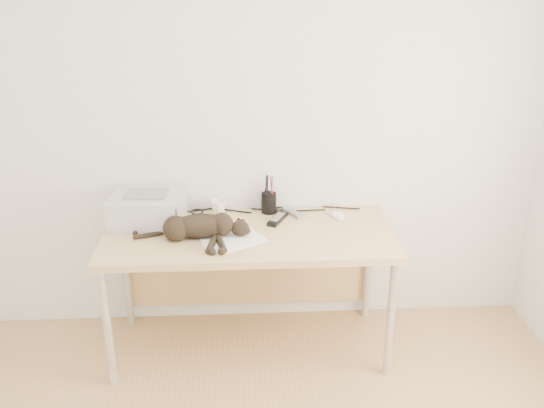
{
  "coord_description": "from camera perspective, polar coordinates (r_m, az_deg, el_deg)",
  "views": [
    {
      "loc": [
        -0.04,
        -1.64,
        2.13
      ],
      "look_at": [
        0.13,
        1.34,
        0.93
      ],
      "focal_mm": 40.0,
      "sensor_mm": 36.0,
      "label": 1
    }
  ],
  "objects": [
    {
      "name": "cable_tangle",
      "position": [
        3.62,
        -2.32,
        -0.62
      ],
      "size": [
        1.36,
        0.09,
        0.01
      ],
      "primitive_type": null,
      "color": "black",
      "rests_on": "desk"
    },
    {
      "name": "papers",
      "position": [
        3.26,
        -3.76,
        -3.37
      ],
      "size": [
        0.39,
        0.34,
        0.01
      ],
      "color": "white",
      "rests_on": "desk"
    },
    {
      "name": "printer",
      "position": [
        3.5,
        -11.67,
        -0.44
      ],
      "size": [
        0.42,
        0.37,
        0.18
      ],
      "color": "silver",
      "rests_on": "desk"
    },
    {
      "name": "remote_black",
      "position": [
        3.49,
        0.54,
        -1.41
      ],
      "size": [
        0.13,
        0.2,
        0.02
      ],
      "primitive_type": "cube",
      "rotation": [
        0.0,
        0.0,
        -0.44
      ],
      "color": "black",
      "rests_on": "desk"
    },
    {
      "name": "remote_grey",
      "position": [
        3.58,
        1.99,
        -0.84
      ],
      "size": [
        0.13,
        0.17,
        0.02
      ],
      "primitive_type": "cube",
      "rotation": [
        0.0,
        0.0,
        0.52
      ],
      "color": "gray",
      "rests_on": "desk"
    },
    {
      "name": "cat",
      "position": [
        3.28,
        -7.06,
        -2.22
      ],
      "size": [
        0.63,
        0.29,
        0.14
      ],
      "rotation": [
        0.0,
        0.0,
        0.05
      ],
      "color": "black",
      "rests_on": "desk"
    },
    {
      "name": "wall_back",
      "position": [
        3.5,
        -2.48,
        8.11
      ],
      "size": [
        3.5,
        0.0,
        3.5
      ],
      "primitive_type": "plane",
      "rotation": [
        1.57,
        0.0,
        0.0
      ],
      "color": "white",
      "rests_on": "floor"
    },
    {
      "name": "mouse",
      "position": [
        3.56,
        6.21,
        -0.9
      ],
      "size": [
        0.09,
        0.13,
        0.04
      ],
      "primitive_type": "ellipsoid",
      "rotation": [
        0.0,
        0.0,
        0.15
      ],
      "color": "white",
      "rests_on": "desk"
    },
    {
      "name": "pen_cup",
      "position": [
        3.59,
        -0.3,
        0.14
      ],
      "size": [
        0.09,
        0.09,
        0.23
      ],
      "color": "black",
      "rests_on": "desk"
    },
    {
      "name": "mug",
      "position": [
        3.58,
        -5.07,
        -0.3
      ],
      "size": [
        0.13,
        0.13,
        0.09
      ],
      "primitive_type": "imported",
      "rotation": [
        0.0,
        0.0,
        0.76
      ],
      "color": "white",
      "rests_on": "desk"
    },
    {
      "name": "desk",
      "position": [
        3.47,
        -2.21,
        -4.16
      ],
      "size": [
        1.6,
        0.7,
        0.74
      ],
      "color": "tan",
      "rests_on": "floor"
    }
  ]
}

